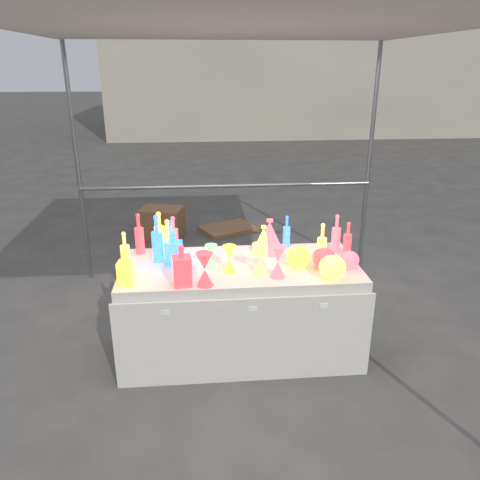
{
  "coord_description": "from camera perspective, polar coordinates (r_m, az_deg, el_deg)",
  "views": [
    {
      "loc": [
        -0.29,
        -3.26,
        2.18
      ],
      "look_at": [
        0.0,
        0.0,
        0.95
      ],
      "focal_mm": 35.0,
      "sensor_mm": 36.0,
      "label": 1
    }
  ],
  "objects": [
    {
      "name": "decanter_1",
      "position": [
        3.21,
        -7.12,
        -3.05
      ],
      "size": [
        0.14,
        0.14,
        0.3
      ],
      "primitive_type": null,
      "rotation": [
        0.0,
        0.0,
        0.13
      ],
      "color": "#CE5615",
      "rests_on": "display_table"
    },
    {
      "name": "hourglass_2",
      "position": [
        3.38,
        2.42,
        -2.31
      ],
      "size": [
        0.15,
        0.15,
        0.23
      ],
      "primitive_type": null,
      "rotation": [
        0.0,
        0.0,
        -0.34
      ],
      "color": "#116F5D",
      "rests_on": "display_table"
    },
    {
      "name": "cardboard_box_closed",
      "position": [
        6.35,
        -9.48,
        2.13
      ],
      "size": [
        0.62,
        0.51,
        0.39
      ],
      "primitive_type": "cube",
      "rotation": [
        0.0,
        0.0,
        -0.25
      ],
      "color": "#8F6340",
      "rests_on": "ground"
    },
    {
      "name": "globe_1",
      "position": [
        3.37,
        11.18,
        -3.44
      ],
      "size": [
        0.24,
        0.24,
        0.15
      ],
      "primitive_type": null,
      "rotation": [
        0.0,
        0.0,
        0.3
      ],
      "color": "#116F5D",
      "rests_on": "display_table"
    },
    {
      "name": "canopy_tent",
      "position": [
        3.29,
        -0.02,
        24.18
      ],
      "size": [
        3.15,
        3.15,
        2.46
      ],
      "color": "gray",
      "rests_on": "ground"
    },
    {
      "name": "bottle_8",
      "position": [
        3.9,
        5.71,
        1.09
      ],
      "size": [
        0.06,
        0.06,
        0.27
      ],
      "primitive_type": null,
      "rotation": [
        0.0,
        0.0,
        -0.01
      ],
      "color": "#1D9F56",
      "rests_on": "display_table"
    },
    {
      "name": "bottle_1",
      "position": [
        3.73,
        -8.43,
        0.25
      ],
      "size": [
        0.07,
        0.07,
        0.29
      ],
      "primitive_type": null,
      "rotation": [
        0.0,
        0.0,
        -0.06
      ],
      "color": "#1D9F56",
      "rests_on": "display_table"
    },
    {
      "name": "hourglass_1",
      "position": [
        3.33,
        4.65,
        -2.66
      ],
      "size": [
        0.14,
        0.14,
        0.23
      ],
      "primitive_type": null,
      "rotation": [
        0.0,
        0.0,
        -0.28
      ],
      "color": "#2120BE",
      "rests_on": "display_table"
    },
    {
      "name": "ground",
      "position": [
        3.93,
        0.0,
        -13.08
      ],
      "size": [
        80.0,
        80.0,
        0.0
      ],
      "primitive_type": "plane",
      "color": "#5B5954",
      "rests_on": "ground"
    },
    {
      "name": "decanter_0",
      "position": [
        3.3,
        -13.79,
        -3.22
      ],
      "size": [
        0.11,
        0.11,
        0.26
      ],
      "primitive_type": null,
      "rotation": [
        0.0,
        0.0,
        -0.1
      ],
      "color": "red",
      "rests_on": "display_table"
    },
    {
      "name": "bottle_11",
      "position": [
        3.58,
        9.95,
        -0.43
      ],
      "size": [
        0.08,
        0.08,
        0.32
      ],
      "primitive_type": null,
      "rotation": [
        0.0,
        0.0,
        -0.09
      ],
      "color": "#116F5D",
      "rests_on": "display_table"
    },
    {
      "name": "cardboard_box_flat",
      "position": [
        6.53,
        -1.48,
        1.37
      ],
      "size": [
        0.86,
        0.77,
        0.06
      ],
      "primitive_type": "cube",
      "rotation": [
        0.0,
        0.0,
        0.45
      ],
      "color": "#8F6340",
      "rests_on": "ground"
    },
    {
      "name": "bottle_3",
      "position": [
        3.82,
        -8.12,
        0.79
      ],
      "size": [
        0.1,
        0.1,
        0.3
      ],
      "primitive_type": null,
      "rotation": [
        0.0,
        0.0,
        -0.43
      ],
      "color": "#2120BE",
      "rests_on": "display_table"
    },
    {
      "name": "lampshade_2",
      "position": [
        3.77,
        3.62,
        0.53
      ],
      "size": [
        0.3,
        0.3,
        0.28
      ],
      "primitive_type": null,
      "rotation": [
        0.0,
        0.0,
        0.32
      ],
      "color": "#2120BE",
      "rests_on": "display_table"
    },
    {
      "name": "bottle_0",
      "position": [
        3.82,
        -9.78,
        1.01
      ],
      "size": [
        0.11,
        0.11,
        0.34
      ],
      "primitive_type": null,
      "rotation": [
        0.0,
        0.0,
        -0.28
      ],
      "color": "red",
      "rests_on": "display_table"
    },
    {
      "name": "bottle_9",
      "position": [
        3.77,
        12.98,
        0.1
      ],
      "size": [
        0.08,
        0.08,
        0.29
      ],
      "primitive_type": null,
      "rotation": [
        0.0,
        0.0,
        0.41
      ],
      "color": "#CE5615",
      "rests_on": "display_table"
    },
    {
      "name": "bottle_4",
      "position": [
        3.54,
        -13.83,
        -1.26
      ],
      "size": [
        0.08,
        0.08,
        0.29
      ],
      "primitive_type": null,
      "rotation": [
        0.0,
        0.0,
        0.09
      ],
      "color": "#116F5D",
      "rests_on": "display_table"
    },
    {
      "name": "hourglass_4",
      "position": [
        3.41,
        -1.29,
        -2.32
      ],
      "size": [
        0.13,
        0.13,
        0.2
      ],
      "primitive_type": null,
      "rotation": [
        0.0,
        0.0,
        0.42
      ],
      "color": "red",
      "rests_on": "display_table"
    },
    {
      "name": "globe_0",
      "position": [
        3.54,
        7.15,
        -2.12
      ],
      "size": [
        0.22,
        0.22,
        0.15
      ],
      "primitive_type": null,
      "rotation": [
        0.0,
        0.0,
        0.25
      ],
      "color": "red",
      "rests_on": "display_table"
    },
    {
      "name": "bottle_7",
      "position": [
        3.62,
        -10.05,
        0.21
      ],
      "size": [
        0.12,
        0.12,
        0.37
      ],
      "primitive_type": null,
      "rotation": [
        0.0,
        0.0,
        -0.4
      ],
      "color": "#1D9F56",
      "rests_on": "display_table"
    },
    {
      "name": "bottle_10",
      "position": [
        3.84,
        11.65,
        0.82
      ],
      "size": [
        0.07,
        0.07,
        0.31
      ],
      "primitive_type": null,
      "rotation": [
        0.0,
        0.0,
        -0.02
      ],
      "color": "#2120BE",
      "rests_on": "display_table"
    },
    {
      "name": "decanter_2",
      "position": [
        3.56,
        -8.12,
        -0.89
      ],
      "size": [
        0.14,
        0.14,
        0.27
      ],
      "primitive_type": null,
      "rotation": [
        0.0,
        0.0,
        -0.29
      ],
      "color": "#1D9F56",
      "rests_on": "display_table"
    },
    {
      "name": "bottle_2",
      "position": [
        3.81,
        -12.2,
        0.79
      ],
      "size": [
        0.09,
        0.09,
        0.33
      ],
      "primitive_type": null,
      "rotation": [
        0.0,
        0.0,
        0.32
      ],
      "color": "#CE5615",
      "rests_on": "display_table"
    },
    {
      "name": "display_table",
      "position": [
        3.73,
        0.01,
        -8.37
      ],
      "size": [
        1.84,
        0.83,
        0.75
      ],
      "color": "silver",
      "rests_on": "ground"
    },
    {
      "name": "globe_3",
      "position": [
        3.58,
        13.15,
        -2.47
      ],
      "size": [
        0.16,
        0.16,
        0.12
      ],
      "primitive_type": null,
      "rotation": [
        0.0,
        0.0,
        -0.08
      ],
      "color": "#2120BE",
      "rests_on": "display_table"
    },
    {
      "name": "background_building",
      "position": [
        17.8,
        9.68,
        22.98
      ],
      "size": [
        14.0,
        6.0,
        6.0
      ],
      "primitive_type": "cube",
      "color": "beige",
      "rests_on": "ground"
    },
    {
      "name": "lampshade_3",
      "position": [
        3.75,
        2.88,
        0.06
      ],
      "size": [
        0.23,
        0.23,
        0.23
      ],
      "primitive_type": null,
      "rotation": [
        0.0,
        0.0,
        -0.21
      ],
      "color": "#116F5D",
      "rests_on": "display_table"
    },
    {
      "name": "bottle_6",
      "position": [
        3.74,
        -8.82,
        0.32
      ],
      "size": [
        0.08,
        0.08,
        0.3
      ],
      "primitive_type": null,
      "rotation": [
        0.0,
        0.0,
        -0.1
      ],
      "color": "red",
      "rests_on": "display_table"
    },
    {
      "name": "hourglass_3",
      "position": [
        3.47,
        -3.52,
        -2.06
      ],
      "size": [
        0.11,
        0.11,
        0.19
      ],
      "primitive_type": null,
      "rotation": [
        0.0,
        0.0,
        -0.24
      ],
      "color": "#AB2296",
      "rests_on": "display_table"
    },
    {
      "name": "hourglass_0",
      "position": [
        3.2,
        -4.31,
        -3.6
      ],
      "size": [
        0.13,
        0.13,
        0.24
      ],
      "primitive_type": null,
      "rotation": [
        0.0,
        0.0,
        0.13
      ],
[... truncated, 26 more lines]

